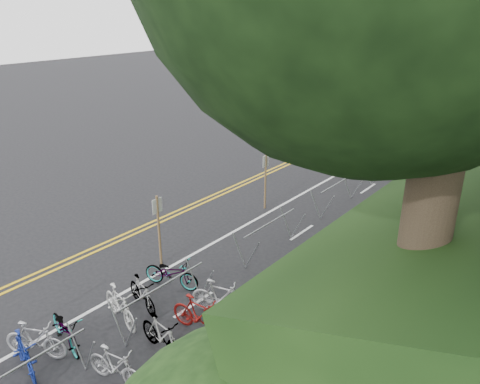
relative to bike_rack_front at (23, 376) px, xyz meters
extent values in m
plane|color=black|center=(-2.92, 0.98, -0.85)|extent=(120.00, 120.00, 0.00)
cube|color=gold|center=(-5.07, 10.98, -0.84)|extent=(0.12, 80.00, 0.01)
cube|color=gold|center=(-4.77, 10.98, -0.84)|extent=(0.12, 80.00, 0.01)
cube|color=silver|center=(-1.92, 10.98, -0.84)|extent=(0.12, 80.00, 0.01)
cube|color=silver|center=(2.28, 10.98, -0.84)|extent=(0.12, 80.00, 0.01)
cube|color=silver|center=(0.18, 4.98, -0.84)|extent=(0.10, 1.60, 0.01)
cube|color=silver|center=(0.18, 10.98, -0.84)|extent=(0.10, 1.60, 0.01)
cube|color=silver|center=(0.18, 16.98, -0.84)|extent=(0.10, 1.60, 0.01)
cube|color=silver|center=(0.18, 22.98, -0.84)|extent=(0.10, 1.60, 0.01)
cube|color=silver|center=(0.18, 28.98, -0.84)|extent=(0.10, 1.60, 0.01)
cube|color=silver|center=(0.18, 34.98, -0.84)|extent=(0.10, 1.60, 0.01)
cube|color=maroon|center=(2.78, 12.98, -0.80)|extent=(0.25, 28.00, 0.10)
cube|color=#382819|center=(3.48, 22.98, -0.77)|extent=(1.40, 44.00, 0.16)
ellipsoid|color=#284C19|center=(4.28, 3.98, 0.19)|extent=(2.00, 2.80, 1.60)
ellipsoid|color=#284C19|center=(5.08, 8.98, 0.70)|extent=(2.60, 3.64, 2.08)
ellipsoid|color=#284C19|center=(4.08, 6.98, 0.05)|extent=(1.80, 2.52, 1.44)
cylinder|color=#2D2319|center=(6.58, 3.98, 3.35)|extent=(0.82, 0.82, 5.99)
cylinder|color=#2D2319|center=(-11.92, 42.98, 2.15)|extent=(0.82, 0.82, 5.99)
ellipsoid|color=black|center=(-11.92, 42.98, 7.60)|extent=(8.19, 8.19, 7.78)
cylinder|color=#2D2319|center=(-8.92, 50.98, 1.92)|extent=(0.79, 0.79, 5.53)
ellipsoid|color=black|center=(-8.92, 50.98, 6.83)|extent=(7.17, 7.17, 6.81)
cylinder|color=gray|center=(0.00, 0.00, 0.29)|extent=(0.05, 3.06, 0.05)
cylinder|color=gray|center=(-0.28, 1.43, -0.28)|extent=(0.57, 0.04, 1.12)
cylinder|color=gray|center=(0.28, 1.43, -0.28)|extent=(0.57, 0.04, 1.12)
cylinder|color=gray|center=(0.08, 3.98, 0.30)|extent=(0.05, 3.00, 0.05)
cylinder|color=gray|center=(-0.20, 2.58, -0.27)|extent=(0.58, 0.04, 1.13)
cylinder|color=gray|center=(0.36, 2.58, -0.27)|extent=(0.58, 0.04, 1.13)
cylinder|color=gray|center=(-0.20, 5.38, -0.27)|extent=(0.58, 0.04, 1.13)
cylinder|color=gray|center=(0.36, 5.38, -0.27)|extent=(0.58, 0.04, 1.13)
cylinder|color=gray|center=(0.08, 8.98, 0.30)|extent=(0.05, 3.00, 0.05)
cylinder|color=gray|center=(-0.20, 7.58, -0.27)|extent=(0.58, 0.04, 1.13)
cylinder|color=gray|center=(0.36, 7.58, -0.27)|extent=(0.58, 0.04, 1.13)
cylinder|color=gray|center=(-0.20, 10.38, -0.27)|extent=(0.58, 0.04, 1.13)
cylinder|color=gray|center=(0.36, 10.38, -0.27)|extent=(0.58, 0.04, 1.13)
cylinder|color=gray|center=(0.08, 13.98, 0.30)|extent=(0.05, 3.00, 0.05)
cylinder|color=gray|center=(-0.20, 12.58, -0.27)|extent=(0.58, 0.04, 1.13)
cylinder|color=gray|center=(0.36, 12.58, -0.27)|extent=(0.58, 0.04, 1.13)
cylinder|color=gray|center=(-0.20, 15.38, -0.27)|extent=(0.58, 0.04, 1.13)
cylinder|color=gray|center=(0.36, 15.38, -0.27)|extent=(0.58, 0.04, 1.13)
cylinder|color=gray|center=(0.08, 18.98, 0.30)|extent=(0.05, 3.00, 0.05)
cylinder|color=gray|center=(-0.20, 17.58, -0.27)|extent=(0.58, 0.04, 1.13)
cylinder|color=gray|center=(0.36, 17.58, -0.27)|extent=(0.58, 0.04, 1.13)
cylinder|color=gray|center=(-0.20, 20.38, -0.27)|extent=(0.58, 0.04, 1.13)
cylinder|color=gray|center=(0.36, 20.38, -0.27)|extent=(0.58, 0.04, 1.13)
cylinder|color=gray|center=(0.08, 23.98, 0.30)|extent=(0.05, 3.00, 0.05)
cylinder|color=gray|center=(-0.20, 22.58, -0.27)|extent=(0.58, 0.04, 1.13)
cylinder|color=gray|center=(0.36, 22.58, -0.27)|extent=(0.58, 0.04, 1.13)
cylinder|color=gray|center=(-0.20, 25.38, -0.27)|extent=(0.58, 0.04, 1.13)
cylinder|color=gray|center=(0.36, 25.38, -0.27)|extent=(0.58, 0.04, 1.13)
cylinder|color=brown|center=(-2.32, 5.98, 0.40)|extent=(0.08, 0.08, 2.50)
cube|color=silver|center=(-2.32, 5.98, 1.30)|extent=(0.02, 0.40, 0.50)
cylinder|color=brown|center=(-2.32, 11.98, 0.40)|extent=(0.08, 0.08, 2.50)
cube|color=silver|center=(-2.32, 11.98, 1.30)|extent=(0.02, 0.40, 0.50)
cylinder|color=brown|center=(-2.32, 17.98, 0.40)|extent=(0.08, 0.08, 2.50)
cube|color=silver|center=(-2.32, 17.98, 1.30)|extent=(0.02, 0.40, 0.50)
cylinder|color=brown|center=(-2.32, 23.98, 0.40)|extent=(0.08, 0.08, 2.50)
cube|color=silver|center=(-2.32, 23.98, 1.30)|extent=(0.02, 0.40, 0.50)
imported|color=#9E9EA3|center=(-1.34, 0.95, -0.34)|extent=(1.19, 1.70, 1.01)
imported|color=navy|center=(-1.04, 0.52, -0.34)|extent=(0.87, 1.77, 1.02)
imported|color=slate|center=(-1.14, 1.66, -0.37)|extent=(1.00, 1.90, 0.95)
imported|color=#9E9EA3|center=(0.93, 1.65, -0.36)|extent=(0.75, 1.67, 0.97)
imported|color=beige|center=(-0.81, 3.13, -0.31)|extent=(0.88, 1.87, 1.08)
imported|color=slate|center=(1.02, 3.01, -0.33)|extent=(0.69, 1.79, 1.05)
imported|color=slate|center=(-0.85, 3.94, -0.36)|extent=(0.86, 1.69, 0.98)
imported|color=maroon|center=(1.18, 4.18, -0.31)|extent=(0.68, 1.83, 1.08)
imported|color=slate|center=(-1.02, 5.25, -0.36)|extent=(1.16, 1.96, 0.97)
imported|color=#9E9EA3|center=(1.09, 5.14, -0.31)|extent=(1.00, 1.85, 1.07)
camera|label=1|loc=(8.48, -3.15, 7.37)|focal=35.00mm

